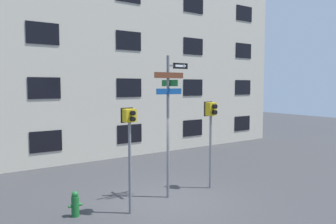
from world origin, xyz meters
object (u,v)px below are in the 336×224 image
object	(u,v)px
pedestrian_signal_right	(211,121)
fire_hydrant	(75,204)
pedestrian_signal_left	(130,132)
street_sign_pole	(170,112)

from	to	relation	value
pedestrian_signal_right	fire_hydrant	bearing A→B (deg)	177.50
pedestrian_signal_left	fire_hydrant	xyz separation A→B (m)	(-1.32, 0.65, -1.91)
pedestrian_signal_left	fire_hydrant	size ratio (longest dim) A/B	4.22
pedestrian_signal_right	fire_hydrant	distance (m)	5.04
pedestrian_signal_right	street_sign_pole	bearing A→B (deg)	178.62
street_sign_pole	pedestrian_signal_left	xyz separation A→B (m)	(-1.65, -0.49, -0.44)
street_sign_pole	pedestrian_signal_right	world-z (taller)	street_sign_pole
street_sign_pole	pedestrian_signal_right	size ratio (longest dim) A/B	1.49
street_sign_pole	fire_hydrant	distance (m)	3.79
street_sign_pole	pedestrian_signal_left	bearing A→B (deg)	-163.55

